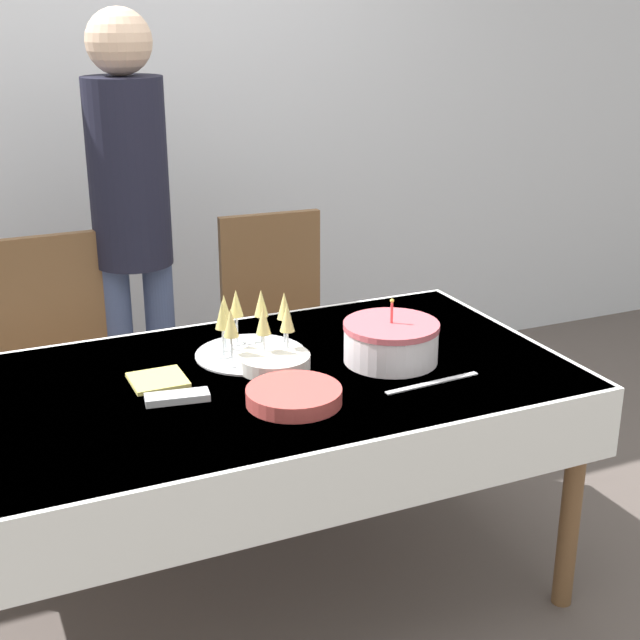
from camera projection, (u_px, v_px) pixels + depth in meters
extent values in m
plane|color=#564C47|center=(257.00, 594.00, 2.76)|extent=(12.00, 12.00, 0.00)
cube|color=silver|center=(112.00, 99.00, 3.72)|extent=(8.00, 0.05, 2.70)
cube|color=white|center=(251.00, 382.00, 2.52)|extent=(1.79, 0.95, 0.03)
cube|color=white|center=(252.00, 411.00, 2.55)|extent=(1.82, 0.98, 0.21)
cylinder|color=brown|center=(572.00, 502.00, 2.61)|extent=(0.06, 0.06, 0.70)
cylinder|color=brown|center=(427.00, 394.00, 3.32)|extent=(0.06, 0.06, 0.70)
cube|color=brown|center=(71.00, 394.00, 3.08)|extent=(0.43, 0.43, 0.04)
cube|color=brown|center=(54.00, 304.00, 3.15)|extent=(0.40, 0.04, 0.50)
cylinder|color=brown|center=(140.00, 467.00, 3.07)|extent=(0.04, 0.04, 0.43)
cylinder|color=brown|center=(33.00, 490.00, 2.93)|extent=(0.04, 0.04, 0.43)
cylinder|color=brown|center=(116.00, 425.00, 3.38)|extent=(0.04, 0.04, 0.43)
cylinder|color=brown|center=(18.00, 444.00, 3.24)|extent=(0.04, 0.04, 0.43)
cube|color=brown|center=(287.00, 358.00, 3.39)|extent=(0.44, 0.44, 0.04)
cube|color=brown|center=(271.00, 277.00, 3.46)|extent=(0.40, 0.06, 0.50)
cylinder|color=brown|center=(349.00, 426.00, 3.37)|extent=(0.04, 0.04, 0.43)
cylinder|color=brown|center=(258.00, 442.00, 3.25)|extent=(0.04, 0.04, 0.43)
cylinder|color=brown|center=(315.00, 390.00, 3.68)|extent=(0.04, 0.04, 0.43)
cylinder|color=brown|center=(231.00, 403.00, 3.56)|extent=(0.04, 0.04, 0.43)
cylinder|color=white|center=(391.00, 345.00, 2.61)|extent=(0.28, 0.28, 0.10)
cylinder|color=#D15B66|center=(391.00, 326.00, 2.59)|extent=(0.28, 0.28, 0.02)
cylinder|color=#E53F3F|center=(392.00, 313.00, 2.58)|extent=(0.01, 0.01, 0.06)
sphere|color=#F9CC4C|center=(392.00, 301.00, 2.57)|extent=(0.01, 0.01, 0.01)
cylinder|color=silver|center=(251.00, 354.00, 2.67)|extent=(0.33, 0.33, 0.01)
cylinder|color=silver|center=(285.00, 345.00, 2.73)|extent=(0.05, 0.05, 0.00)
cylinder|color=silver|center=(285.00, 332.00, 2.71)|extent=(0.01, 0.01, 0.08)
cone|color=#E0CC72|center=(284.00, 305.00, 2.68)|extent=(0.04, 0.04, 0.08)
cylinder|color=silver|center=(262.00, 342.00, 2.75)|extent=(0.05, 0.05, 0.00)
cylinder|color=silver|center=(262.00, 329.00, 2.74)|extent=(0.01, 0.01, 0.08)
cone|color=#E0CC72|center=(261.00, 303.00, 2.71)|extent=(0.04, 0.04, 0.08)
cylinder|color=silver|center=(237.00, 343.00, 2.75)|extent=(0.05, 0.05, 0.00)
cylinder|color=silver|center=(237.00, 329.00, 2.74)|extent=(0.01, 0.01, 0.08)
cone|color=#E0CC72|center=(236.00, 303.00, 2.71)|extent=(0.04, 0.04, 0.08)
cylinder|color=silver|center=(225.00, 349.00, 2.70)|extent=(0.05, 0.05, 0.00)
cylinder|color=silver|center=(225.00, 335.00, 2.69)|extent=(0.01, 0.01, 0.08)
cone|color=#E0CC72|center=(224.00, 308.00, 2.66)|extent=(0.04, 0.04, 0.08)
cylinder|color=silver|center=(224.00, 356.00, 2.65)|extent=(0.05, 0.05, 0.00)
cylinder|color=silver|center=(223.00, 342.00, 2.63)|extent=(0.01, 0.01, 0.08)
cone|color=#E0CC72|center=(222.00, 315.00, 2.60)|extent=(0.04, 0.04, 0.08)
cylinder|color=silver|center=(232.00, 364.00, 2.58)|extent=(0.05, 0.05, 0.00)
cylinder|color=silver|center=(232.00, 350.00, 2.57)|extent=(0.01, 0.01, 0.08)
cone|color=#E0CC72|center=(231.00, 322.00, 2.54)|extent=(0.04, 0.04, 0.08)
cylinder|color=silver|center=(264.00, 362.00, 2.60)|extent=(0.05, 0.05, 0.00)
cylinder|color=silver|center=(264.00, 347.00, 2.59)|extent=(0.01, 0.01, 0.08)
cone|color=#E0CC72|center=(263.00, 320.00, 2.56)|extent=(0.04, 0.04, 0.08)
cylinder|color=silver|center=(288.00, 359.00, 2.63)|extent=(0.05, 0.05, 0.00)
cylinder|color=silver|center=(287.00, 344.00, 2.61)|extent=(0.01, 0.01, 0.08)
cone|color=#E0CC72|center=(287.00, 317.00, 2.58)|extent=(0.04, 0.04, 0.08)
cylinder|color=#CC4C47|center=(294.00, 402.00, 2.35)|extent=(0.26, 0.26, 0.01)
cylinder|color=#CC4C47|center=(294.00, 399.00, 2.35)|extent=(0.26, 0.26, 0.01)
cylinder|color=#CC4C47|center=(294.00, 397.00, 2.35)|extent=(0.26, 0.26, 0.01)
cylinder|color=#CC4C47|center=(294.00, 395.00, 2.35)|extent=(0.26, 0.26, 0.01)
cylinder|color=#CC4C47|center=(294.00, 392.00, 2.34)|extent=(0.26, 0.26, 0.01)
cylinder|color=#CC4C47|center=(294.00, 390.00, 2.34)|extent=(0.26, 0.26, 0.01)
cylinder|color=silver|center=(274.00, 367.00, 2.58)|extent=(0.21, 0.21, 0.01)
cylinder|color=silver|center=(274.00, 365.00, 2.57)|extent=(0.21, 0.21, 0.01)
cylinder|color=silver|center=(274.00, 363.00, 2.57)|extent=(0.21, 0.21, 0.01)
cylinder|color=silver|center=(274.00, 360.00, 2.57)|extent=(0.21, 0.21, 0.01)
cylinder|color=silver|center=(274.00, 358.00, 2.57)|extent=(0.21, 0.21, 0.01)
cylinder|color=silver|center=(274.00, 356.00, 2.56)|extent=(0.21, 0.21, 0.01)
cube|color=silver|center=(432.00, 383.00, 2.47)|extent=(0.30, 0.04, 0.00)
cube|color=silver|center=(177.00, 397.00, 2.36)|extent=(0.18, 0.09, 0.02)
cube|color=#E0D166|center=(158.00, 380.00, 2.48)|extent=(0.15, 0.15, 0.01)
cylinder|color=#3F4C72|center=(122.00, 372.00, 3.35)|extent=(0.11, 0.11, 0.83)
cylinder|color=#3F4C72|center=(163.00, 366.00, 3.41)|extent=(0.11, 0.11, 0.83)
cylinder|color=black|center=(128.00, 173.00, 3.13)|extent=(0.28, 0.28, 0.66)
sphere|color=#D8B293|center=(119.00, 41.00, 2.98)|extent=(0.23, 0.23, 0.23)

